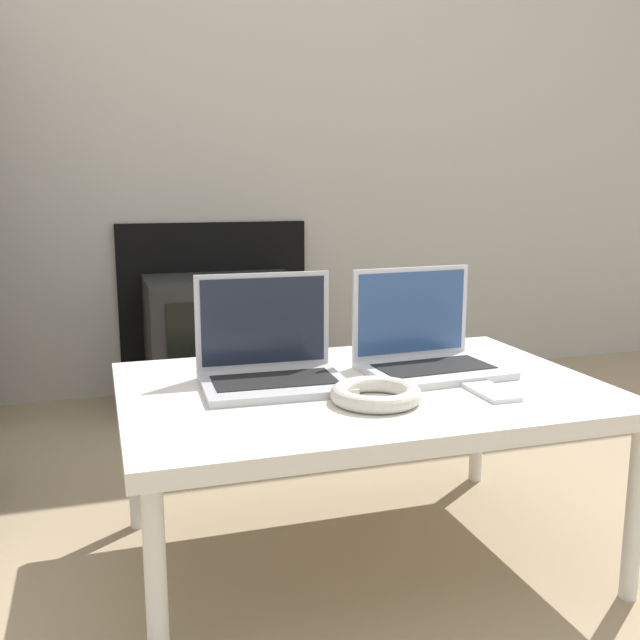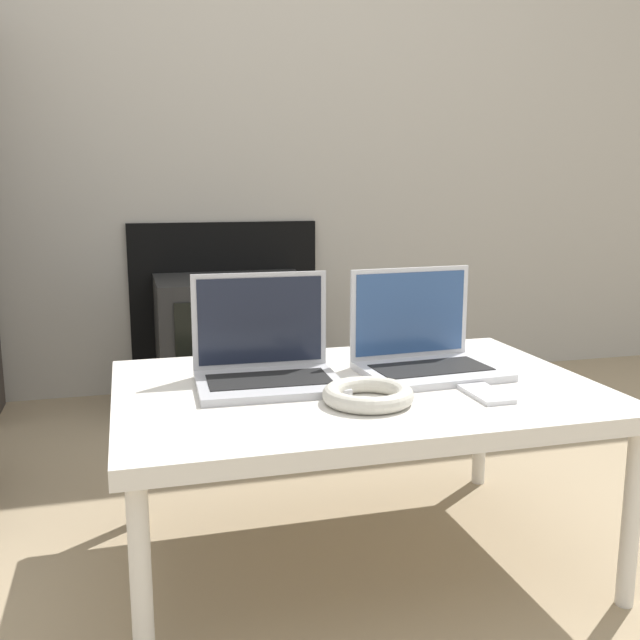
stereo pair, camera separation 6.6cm
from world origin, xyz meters
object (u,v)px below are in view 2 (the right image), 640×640
Objects in this scene: laptop_left at (266,359)px; headphones at (368,395)px; tv at (234,341)px; laptop_right at (423,349)px; phone at (486,394)px.

headphones is (0.16, -0.21, -0.03)m from laptop_left.
laptop_left is 0.54× the size of tv.
laptop_right is 1.23m from tv.
phone is at bearing -4.33° from headphones.
laptop_left and laptop_right have the same top height.
laptop_right is (0.37, -0.00, 0.00)m from laptop_left.
laptop_left is at bearing 128.81° from headphones.
tv is at bearing 99.00° from laptop_right.
headphones is at bearing -87.52° from tv.
tv is (0.10, 1.18, -0.22)m from laptop_left.
laptop_left is at bearing -95.06° from tv.
laptop_right is 0.23m from phone.
laptop_left is 0.98× the size of laptop_right.
laptop_left is 2.34× the size of phone.
phone is 1.45m from tv.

